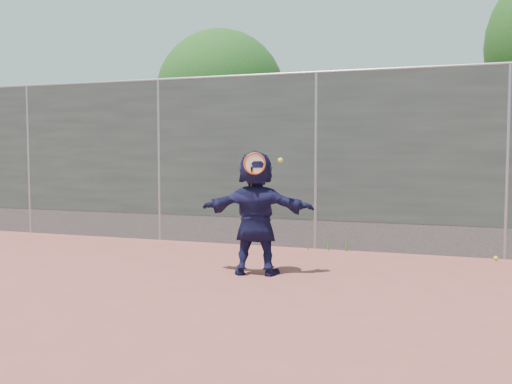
% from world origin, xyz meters
% --- Properties ---
extents(ground, '(80.00, 80.00, 0.00)m').
position_xyz_m(ground, '(0.00, 0.00, 0.00)').
color(ground, '#9E4C42').
rests_on(ground, ground).
extents(player, '(1.62, 0.75, 1.68)m').
position_xyz_m(player, '(-0.29, 1.22, 0.84)').
color(player, '#15153A').
rests_on(player, ground).
extents(ball_ground, '(0.07, 0.07, 0.07)m').
position_xyz_m(ball_ground, '(2.86, 3.35, 0.03)').
color(ball_ground, '#BDD22E').
rests_on(ball_ground, ground).
extents(fence, '(20.00, 0.06, 3.03)m').
position_xyz_m(fence, '(-0.00, 3.50, 1.58)').
color(fence, '#38423D').
rests_on(fence, ground).
extents(swing_action, '(0.51, 0.17, 0.51)m').
position_xyz_m(swing_action, '(-0.21, 1.03, 1.49)').
color(swing_action, '#C04212').
rests_on(swing_action, ground).
extents(tree_left, '(3.15, 3.00, 4.53)m').
position_xyz_m(tree_left, '(-2.85, 6.55, 2.94)').
color(tree_left, '#382314').
rests_on(tree_left, ground).
extents(weed_clump, '(0.68, 0.07, 0.30)m').
position_xyz_m(weed_clump, '(0.29, 3.38, 0.13)').
color(weed_clump, '#387226').
rests_on(weed_clump, ground).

